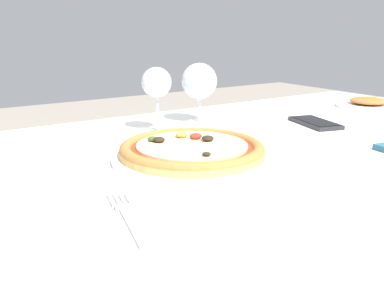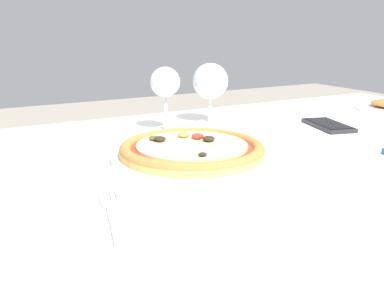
# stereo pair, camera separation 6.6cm
# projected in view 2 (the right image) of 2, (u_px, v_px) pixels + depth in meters

# --- Properties ---
(dining_table) EXTENTS (1.46, 0.91, 0.72)m
(dining_table) POSITION_uv_depth(u_px,v_px,m) (290.00, 183.00, 0.90)
(dining_table) COLOR #997047
(dining_table) RESTS_ON ground_plane
(pizza_plate) EXTENTS (0.30, 0.30, 0.04)m
(pizza_plate) POSITION_uv_depth(u_px,v_px,m) (192.00, 151.00, 0.79)
(pizza_plate) COLOR white
(pizza_plate) RESTS_ON dining_table
(fork) EXTENTS (0.06, 0.17, 0.00)m
(fork) POSITION_uv_depth(u_px,v_px,m) (113.00, 213.00, 0.56)
(fork) COLOR silver
(fork) RESTS_ON dining_table
(wine_glass_far_left) EXTENTS (0.09, 0.09, 0.15)m
(wine_glass_far_left) POSITION_uv_depth(u_px,v_px,m) (210.00, 82.00, 1.07)
(wine_glass_far_left) COLOR silver
(wine_glass_far_left) RESTS_ON dining_table
(wine_glass_far_right) EXTENTS (0.07, 0.07, 0.15)m
(wine_glass_far_right) POSITION_uv_depth(u_px,v_px,m) (165.00, 85.00, 0.98)
(wine_glass_far_right) COLOR silver
(wine_glass_far_right) RESTS_ON dining_table
(cell_phone) EXTENTS (0.11, 0.16, 0.01)m
(cell_phone) POSITION_uv_depth(u_px,v_px,m) (328.00, 125.00, 1.05)
(cell_phone) COLOR #232328
(cell_phone) RESTS_ON dining_table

